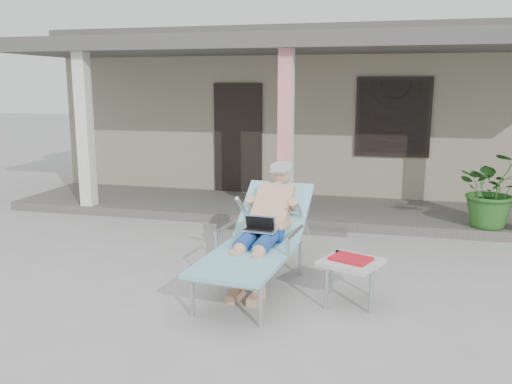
# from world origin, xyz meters

# --- Properties ---
(ground) EXTENTS (60.00, 60.00, 0.00)m
(ground) POSITION_xyz_m (0.00, 0.00, 0.00)
(ground) COLOR #9E9E99
(ground) RESTS_ON ground
(house) EXTENTS (10.40, 5.40, 3.30)m
(house) POSITION_xyz_m (0.00, 6.50, 1.67)
(house) COLOR gray
(house) RESTS_ON ground
(porch_deck) EXTENTS (10.00, 2.00, 0.15)m
(porch_deck) POSITION_xyz_m (0.00, 3.00, 0.07)
(porch_deck) COLOR #605B56
(porch_deck) RESTS_ON ground
(porch_overhang) EXTENTS (10.00, 2.30, 2.85)m
(porch_overhang) POSITION_xyz_m (0.00, 2.95, 2.79)
(porch_overhang) COLOR silver
(porch_overhang) RESTS_ON porch_deck
(porch_step) EXTENTS (2.00, 0.30, 0.07)m
(porch_step) POSITION_xyz_m (0.00, 1.85, 0.04)
(porch_step) COLOR #605B56
(porch_step) RESTS_ON ground
(lounger) EXTENTS (0.99, 2.20, 1.40)m
(lounger) POSITION_xyz_m (0.24, -0.43, 0.86)
(lounger) COLOR #B7B7BC
(lounger) RESTS_ON ground
(side_table) EXTENTS (0.72, 0.72, 0.50)m
(side_table) POSITION_xyz_m (1.26, -0.74, 0.42)
(side_table) COLOR beige
(side_table) RESTS_ON ground
(potted_palm) EXTENTS (1.10, 0.97, 1.14)m
(potted_palm) POSITION_xyz_m (3.08, 2.30, 0.72)
(potted_palm) COLOR #26591E
(potted_palm) RESTS_ON porch_deck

